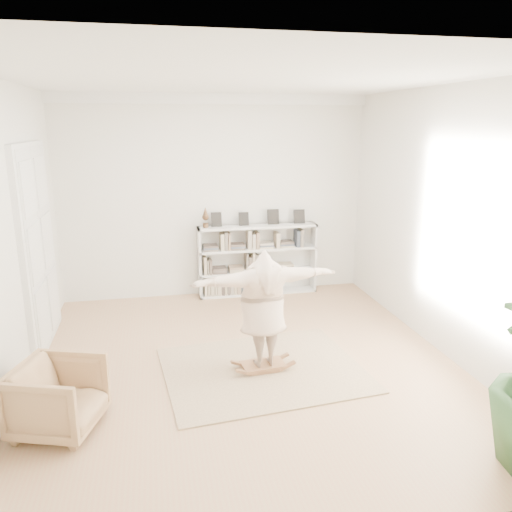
% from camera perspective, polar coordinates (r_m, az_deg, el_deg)
% --- Properties ---
extents(floor, '(6.00, 6.00, 0.00)m').
position_cam_1_polar(floor, '(6.78, -1.16, -12.28)').
color(floor, '#AC7D59').
rests_on(floor, ground).
extents(room_shell, '(6.00, 6.00, 6.00)m').
position_cam_1_polar(room_shell, '(8.95, -4.91, 17.49)').
color(room_shell, silver).
rests_on(room_shell, floor).
extents(doors, '(0.09, 1.78, 2.92)m').
position_cam_1_polar(doors, '(7.60, -23.61, 0.74)').
color(doors, white).
rests_on(doors, floor).
extents(bookshelf, '(2.20, 0.35, 1.64)m').
position_cam_1_polar(bookshelf, '(9.27, 0.14, -0.50)').
color(bookshelf, silver).
rests_on(bookshelf, floor).
extents(armchair, '(1.03, 1.01, 0.74)m').
position_cam_1_polar(armchair, '(5.70, -21.67, -14.79)').
color(armchair, tan).
rests_on(armchair, floor).
extents(rug, '(2.68, 2.23, 0.02)m').
position_cam_1_polar(rug, '(6.63, 0.81, -12.85)').
color(rug, tan).
rests_on(rug, floor).
extents(rocker_board, '(0.57, 0.38, 0.12)m').
position_cam_1_polar(rocker_board, '(6.60, 0.81, -12.37)').
color(rocker_board, brown).
rests_on(rocker_board, rug).
extents(person, '(1.91, 0.69, 1.52)m').
position_cam_1_polar(person, '(6.27, 0.84, -5.66)').
color(person, beige).
rests_on(person, rocker_board).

